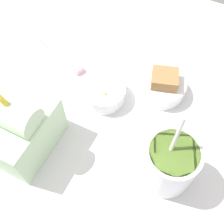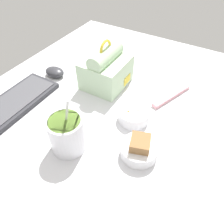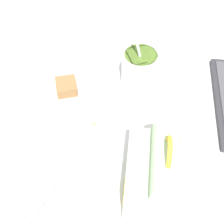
# 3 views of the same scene
# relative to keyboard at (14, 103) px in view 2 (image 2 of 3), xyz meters

# --- Properties ---
(desk_surface) EXTENTS (1.40, 1.10, 0.02)m
(desk_surface) POSITION_rel_keyboard_xyz_m (0.09, -0.35, -0.02)
(desk_surface) COLOR silver
(desk_surface) RESTS_ON ground
(keyboard) EXTENTS (0.34, 0.15, 0.02)m
(keyboard) POSITION_rel_keyboard_xyz_m (0.00, 0.00, 0.00)
(keyboard) COLOR #2D2D33
(keyboard) RESTS_ON desk_surface
(lunch_bag) EXTENTS (0.18, 0.16, 0.19)m
(lunch_bag) POSITION_rel_keyboard_xyz_m (0.28, -0.23, 0.06)
(lunch_bag) COLOR #B7D6AD
(lunch_bag) RESTS_ON desk_surface
(soup_cup) EXTENTS (0.11, 0.11, 0.20)m
(soup_cup) POSITION_rel_keyboard_xyz_m (-0.05, -0.30, 0.05)
(soup_cup) COLOR silver
(soup_cup) RESTS_ON desk_surface
(bento_bowl_sandwich) EXTENTS (0.11, 0.11, 0.07)m
(bento_bowl_sandwich) POSITION_rel_keyboard_xyz_m (0.04, -0.50, 0.02)
(bento_bowl_sandwich) COLOR silver
(bento_bowl_sandwich) RESTS_ON desk_surface
(bento_bowl_snacks) EXTENTS (0.11, 0.11, 0.05)m
(bento_bowl_snacks) POSITION_rel_keyboard_xyz_m (0.16, -0.42, 0.01)
(bento_bowl_snacks) COLOR silver
(bento_bowl_snacks) RESTS_ON desk_surface
(computer_mouse) EXTENTS (0.06, 0.09, 0.04)m
(computer_mouse) POSITION_rel_keyboard_xyz_m (0.22, -0.00, 0.01)
(computer_mouse) COLOR #333338
(computer_mouse) RESTS_ON desk_surface
(chopstick_case) EXTENTS (0.19, 0.09, 0.02)m
(chopstick_case) POSITION_rel_keyboard_xyz_m (0.34, -0.49, -0.00)
(chopstick_case) COLOR pink
(chopstick_case) RESTS_ON desk_surface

